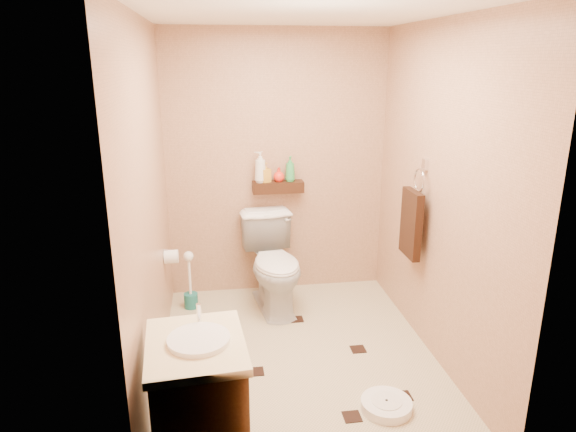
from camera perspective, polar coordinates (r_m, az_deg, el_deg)
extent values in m
plane|color=beige|center=(3.97, 1.20, -15.33)|extent=(2.50, 2.50, 0.00)
cube|color=tan|center=(4.69, -1.25, 5.61)|extent=(2.00, 0.04, 2.40)
cube|color=tan|center=(2.33, 6.52, -6.49)|extent=(2.00, 0.04, 2.40)
cube|color=tan|center=(3.46, -15.22, 0.92)|extent=(0.04, 2.50, 2.40)
cube|color=tan|center=(3.78, 16.46, 2.13)|extent=(0.04, 2.50, 2.40)
cube|color=white|center=(3.37, 1.47, 21.69)|extent=(2.00, 2.50, 0.02)
cube|color=#371B0F|center=(4.65, -1.11, 3.25)|extent=(0.46, 0.14, 0.10)
cube|color=black|center=(3.81, -3.57, -16.88)|extent=(0.11, 0.11, 0.01)
cube|color=black|center=(4.09, 7.79, -14.45)|extent=(0.11, 0.11, 0.01)
cube|color=black|center=(3.44, 7.12, -21.25)|extent=(0.11, 0.11, 0.01)
cube|color=black|center=(4.42, -6.41, -11.79)|extent=(0.11, 0.11, 0.01)
cube|color=black|center=(3.65, 12.64, -18.94)|extent=(0.11, 0.11, 0.01)
cube|color=black|center=(4.46, 0.97, -11.40)|extent=(0.11, 0.11, 0.01)
imported|color=white|center=(4.51, -1.52, -5.34)|extent=(0.56, 0.86, 0.82)
cube|color=brown|center=(2.95, -9.83, -20.21)|extent=(0.51, 0.61, 0.70)
cube|color=beige|center=(2.75, -10.23, -14.02)|extent=(0.55, 0.64, 0.04)
cylinder|color=white|center=(2.73, -9.88, -13.53)|extent=(0.32, 0.32, 0.04)
cylinder|color=silver|center=(2.88, -9.86, -10.55)|extent=(0.03, 0.03, 0.11)
cylinder|color=white|center=(3.51, 10.87, -19.93)|extent=(0.41, 0.41, 0.06)
cylinder|color=white|center=(3.49, 10.90, -19.50)|extent=(0.19, 0.19, 0.01)
cylinder|color=#1A6B68|center=(4.71, -10.72, -9.21)|extent=(0.12, 0.12, 0.13)
cylinder|color=white|center=(4.61, -10.89, -6.48)|extent=(0.02, 0.02, 0.38)
sphere|color=white|center=(4.54, -11.01, -4.42)|extent=(0.09, 0.09, 0.09)
cube|color=silver|center=(3.95, 15.00, 5.57)|extent=(0.03, 0.06, 0.08)
torus|color=silver|center=(3.97, 14.40, 3.87)|extent=(0.02, 0.19, 0.19)
cube|color=black|center=(4.04, 13.53, -0.84)|extent=(0.06, 0.30, 0.52)
cylinder|color=white|center=(4.26, -12.85, -4.42)|extent=(0.11, 0.11, 0.11)
cylinder|color=silver|center=(4.24, -13.44, -3.69)|extent=(0.04, 0.02, 0.02)
imported|color=silver|center=(4.59, -3.09, 5.47)|extent=(0.12, 0.12, 0.28)
imported|color=gold|center=(4.60, -2.56, 4.89)|extent=(0.11, 0.11, 0.18)
imported|color=red|center=(4.62, -1.02, 4.63)|extent=(0.11, 0.11, 0.13)
imported|color=green|center=(4.63, 0.24, 5.26)|extent=(0.12, 0.12, 0.23)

